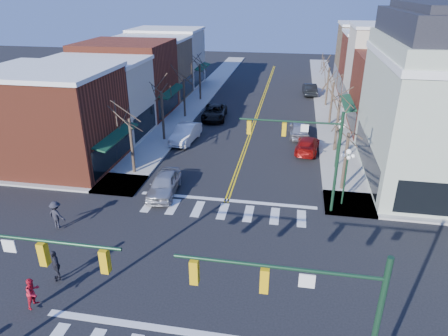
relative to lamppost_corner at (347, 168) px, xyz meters
The scene contains 34 objects.
ground 12.18m from the lamppost_corner, 133.97° to the right, with size 160.00×160.00×0.00m, color black.
sidewalk_left 20.69m from the lamppost_corner, 145.84° to the left, with size 3.50×70.00×0.15m, color #9E9B93.
sidewalk_right 11.87m from the lamppost_corner, 87.26° to the left, with size 3.50×70.00×0.15m, color #9E9B93.
bldg_left_brick_a 23.94m from the lamppost_corner, behind, with size 10.00×8.50×8.00m, color maroon.
bldg_left_stucco_a 26.14m from the lamppost_corner, 155.10° to the left, with size 10.00×7.00×7.50m, color beige.
bldg_left_brick_b 30.40m from the lamppost_corner, 141.28° to the left, with size 10.00×9.00×8.50m, color maroon.
bldg_left_tan 36.13m from the lamppost_corner, 131.01° to the left, with size 10.00×7.50×7.80m, color #8E724E.
bldg_left_stucco_b 42.28m from the lamppost_corner, 124.10° to the left, with size 10.00×8.00×8.20m, color beige.
bldg_right_brick_a 18.76m from the lamppost_corner, 67.06° to the left, with size 10.00×8.50×8.00m, color maroon.
bldg_right_stucco 26.12m from the lamppost_corner, 73.72° to the left, with size 10.00×7.00×10.00m, color beige.
bldg_right_brick_b 33.33m from the lamppost_corner, 77.34° to the left, with size 10.00×8.00×8.50m, color maroon.
bldg_right_tan 41.18m from the lamppost_corner, 79.78° to the left, with size 10.00×8.00×9.00m, color #8E724E.
traffic_mast_near_left 21.09m from the lamppost_corner, 130.84° to the right, with size 6.60×0.28×7.20m.
traffic_mast_near_right 16.21m from the lamppost_corner, 99.48° to the right, with size 6.60×0.28×7.20m.
traffic_mast_far_right 3.36m from the lamppost_corner, 157.49° to the right, with size 6.60×0.28×7.20m.
lamppost_corner is the anchor object (origin of this frame).
lamppost_midblock 6.50m from the lamppost_corner, 90.00° to the left, with size 0.36×0.36×4.33m.
tree_left_a 16.80m from the lamppost_corner, behind, with size 0.24×0.24×4.76m, color #382B21.
tree_left_b 19.65m from the lamppost_corner, 147.69° to the left, with size 0.24×0.24×5.04m, color #382B21.
tree_left_c 24.87m from the lamppost_corner, 131.90° to the left, with size 0.24×0.24×4.55m, color #382B21.
tree_left_d 31.27m from the lamppost_corner, 122.06° to the left, with size 0.24×0.24×4.90m, color #382B21.
tree_right_a 2.59m from the lamppost_corner, 85.43° to the left, with size 0.24×0.24×4.62m, color #382B21.
tree_right_b 10.51m from the lamppost_corner, 88.91° to the left, with size 0.24×0.24×5.18m, color #382B21.
tree_right_c 18.51m from the lamppost_corner, 89.38° to the left, with size 0.24×0.24×4.83m, color #382B21.
tree_right_d 26.51m from the lamppost_corner, 89.57° to the left, with size 0.24×0.24×4.97m, color #382B21.
car_left_near 13.19m from the lamppost_corner, behind, with size 1.93×4.79×1.63m, color #AFAFB3.
car_left_mid 17.97m from the lamppost_corner, 143.49° to the left, with size 1.81×5.20×1.71m, color white.
car_left_far 22.72m from the lamppost_corner, 125.09° to the left, with size 2.60×5.65×1.57m, color black.
car_right_near 10.42m from the lamppost_corner, 103.25° to the left, with size 1.98×4.86×1.41m, color maroon.
car_right_mid 14.51m from the lamppost_corner, 102.86° to the left, with size 1.92×4.77×1.63m, color #B2B2B7.
car_right_far 32.38m from the lamppost_corner, 93.19° to the left, with size 1.75×5.01×1.65m, color black.
pedestrian_red_b 20.28m from the lamppost_corner, 140.19° to the right, with size 0.78×0.60×1.60m, color red.
pedestrian_dark_a 19.07m from the lamppost_corner, 144.77° to the right, with size 1.04×0.43×1.77m, color black.
pedestrian_dark_b 19.38m from the lamppost_corner, 160.68° to the right, with size 1.20×0.69×1.86m, color black.
Camera 1 is at (4.33, -17.44, 14.28)m, focal length 32.00 mm.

